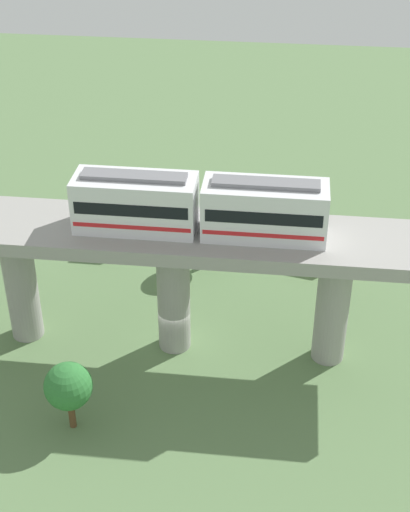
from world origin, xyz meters
TOP-DOWN VIEW (x-y plane):
  - ground_plane at (0.00, 0.00)m, footprint 120.00×120.00m
  - viaduct at (0.00, 0.00)m, footprint 5.20×28.00m
  - train at (0.00, -1.53)m, footprint 2.64×13.55m
  - parked_car_yellow at (10.05, -8.71)m, footprint 2.64×4.48m
  - parked_car_white at (10.03, 6.24)m, footprint 1.83×4.21m
  - tree_near_viaduct at (8.76, -0.90)m, footprint 2.68×2.68m
  - tree_mid_lot at (-7.31, 4.33)m, footprint 2.51×2.51m

SIDE VIEW (x-z plane):
  - ground_plane at x=0.00m, z-range 0.00..0.00m
  - parked_car_yellow at x=10.05m, z-range -0.14..1.62m
  - parked_car_white at x=10.03m, z-range -0.14..1.62m
  - tree_mid_lot at x=-7.31m, z-range 0.75..4.82m
  - tree_near_viaduct at x=8.76m, z-range 0.92..5.52m
  - viaduct at x=0.00m, z-range 2.01..10.10m
  - train at x=0.00m, z-range 8.00..11.24m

